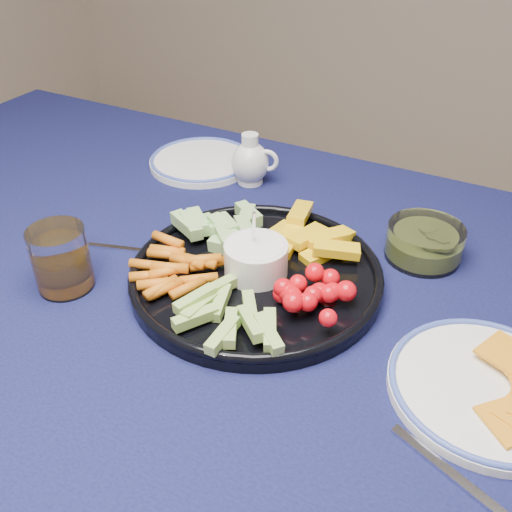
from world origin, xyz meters
The scene contains 9 objects.
dining_table centered at (0.00, 0.00, 0.66)m, with size 1.67×1.07×0.75m.
crudite_platter centered at (0.09, 0.06, 0.77)m, with size 0.37×0.37×0.12m.
creamer_pitcher centered at (-0.06, 0.34, 0.79)m, with size 0.09×0.07×0.10m.
pickle_bowl centered at (0.30, 0.24, 0.77)m, with size 0.12×0.12×0.06m.
cheese_plate centered at (0.44, 0.00, 0.76)m, with size 0.23×0.23×0.03m.
juice_tumbler centered at (-0.15, -0.08, 0.79)m, with size 0.08×0.08×0.10m.
fork_left centered at (-0.11, 0.04, 0.75)m, with size 0.15×0.06×0.00m.
fork_right centered at (0.46, -0.14, 0.75)m, with size 0.18×0.09×0.00m.
side_plate_extra centered at (-0.19, 0.35, 0.76)m, with size 0.21×0.21×0.02m.
Camera 1 is at (0.42, -0.53, 1.27)m, focal length 40.00 mm.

